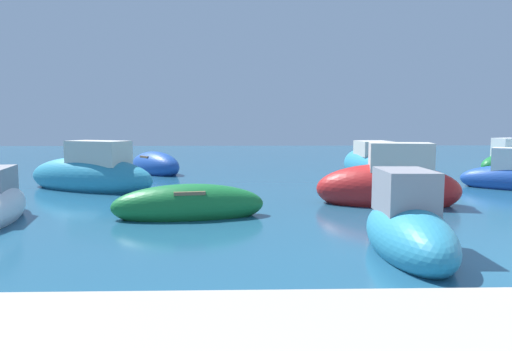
% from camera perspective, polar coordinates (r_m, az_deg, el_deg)
% --- Properties ---
extents(moored_boat_0, '(1.93, 5.61, 1.83)m').
position_cam_1_polar(moored_boat_0, '(20.82, 13.34, 1.26)').
color(moored_boat_0, teal).
rests_on(moored_boat_0, ground).
extents(moored_boat_1, '(1.35, 3.34, 1.67)m').
position_cam_1_polar(moored_boat_1, '(8.69, 17.49, -6.06)').
color(moored_boat_1, teal).
rests_on(moored_boat_1, ground).
extents(moored_boat_2, '(4.13, 2.32, 2.02)m').
position_cam_1_polar(moored_boat_2, '(13.72, 15.48, -1.15)').
color(moored_boat_2, '#B21E1E').
rests_on(moored_boat_2, ground).
extents(moored_boat_3, '(5.22, 3.66, 1.96)m').
position_cam_1_polar(moored_boat_3, '(17.04, -18.92, 0.08)').
color(moored_boat_3, teal).
rests_on(moored_boat_3, ground).
extents(moored_boat_8, '(3.21, 3.52, 1.25)m').
position_cam_1_polar(moored_boat_8, '(21.70, -11.84, 1.15)').
color(moored_boat_8, '#1E479E').
rests_on(moored_boat_8, ground).
extents(moored_boat_9, '(3.73, 1.72, 1.03)m').
position_cam_1_polar(moored_boat_9, '(11.53, -7.94, -3.52)').
color(moored_boat_9, '#197233').
rests_on(moored_boat_9, ground).
extents(moored_boat_10, '(3.54, 2.40, 1.82)m').
position_cam_1_polar(moored_boat_10, '(24.46, 27.81, 1.31)').
color(moored_boat_10, '#197233').
rests_on(moored_boat_10, ground).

